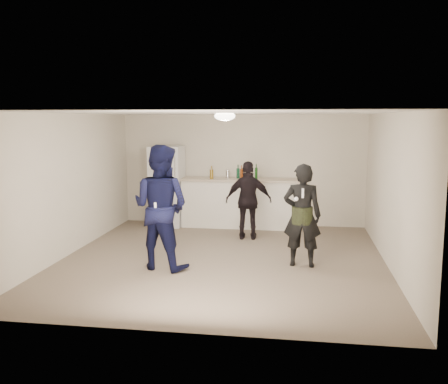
# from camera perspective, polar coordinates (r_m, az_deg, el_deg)

# --- Properties ---
(floor) EXTENTS (6.00, 6.00, 0.00)m
(floor) POSITION_cam_1_polar(r_m,az_deg,el_deg) (8.67, -0.20, -7.74)
(floor) COLOR #6B5B4C
(floor) RESTS_ON ground
(ceiling) EXTENTS (6.00, 6.00, 0.00)m
(ceiling) POSITION_cam_1_polar(r_m,az_deg,el_deg) (8.33, -0.21, 9.03)
(ceiling) COLOR silver
(ceiling) RESTS_ON wall_back
(wall_back) EXTENTS (6.00, 0.00, 6.00)m
(wall_back) POSITION_cam_1_polar(r_m,az_deg,el_deg) (11.36, 2.12, 2.53)
(wall_back) COLOR beige
(wall_back) RESTS_ON floor
(wall_front) EXTENTS (6.00, 0.00, 6.00)m
(wall_front) POSITION_cam_1_polar(r_m,az_deg,el_deg) (5.50, -5.02, -3.76)
(wall_front) COLOR beige
(wall_front) RESTS_ON floor
(wall_left) EXTENTS (0.00, 6.00, 6.00)m
(wall_left) POSITION_cam_1_polar(r_m,az_deg,el_deg) (9.23, -17.32, 0.81)
(wall_left) COLOR beige
(wall_left) RESTS_ON floor
(wall_right) EXTENTS (0.00, 6.00, 6.00)m
(wall_right) POSITION_cam_1_polar(r_m,az_deg,el_deg) (8.44, 18.58, 0.07)
(wall_right) COLOR beige
(wall_right) RESTS_ON floor
(counter) EXTENTS (2.60, 0.56, 1.05)m
(counter) POSITION_cam_1_polar(r_m,az_deg,el_deg) (11.13, 1.93, -1.36)
(counter) COLOR white
(counter) RESTS_ON floor
(counter_top) EXTENTS (2.68, 0.64, 0.04)m
(counter_top) POSITION_cam_1_polar(r_m,az_deg,el_deg) (11.05, 1.94, 1.43)
(counter_top) COLOR #B7A68E
(counter_top) RESTS_ON counter
(fridge) EXTENTS (0.70, 0.70, 1.80)m
(fridge) POSITION_cam_1_polar(r_m,az_deg,el_deg) (11.32, -6.52, 0.68)
(fridge) COLOR silver
(fridge) RESTS_ON floor
(fridge_handle) EXTENTS (0.02, 0.02, 0.60)m
(fridge_handle) POSITION_cam_1_polar(r_m,az_deg,el_deg) (10.85, -5.64, 2.49)
(fridge_handle) COLOR silver
(fridge_handle) RESTS_ON fridge
(ceiling_dome) EXTENTS (0.36, 0.36, 0.16)m
(ceiling_dome) POSITION_cam_1_polar(r_m,az_deg,el_deg) (8.62, 0.10, 8.67)
(ceiling_dome) COLOR white
(ceiling_dome) RESTS_ON ceiling
(shaker) EXTENTS (0.08, 0.08, 0.17)m
(shaker) POSITION_cam_1_polar(r_m,az_deg,el_deg) (11.22, 0.43, 2.08)
(shaker) COLOR #BABABF
(shaker) RESTS_ON counter_top
(man) EXTENTS (1.13, 0.98, 2.00)m
(man) POSITION_cam_1_polar(r_m,az_deg,el_deg) (8.06, -7.26, -1.72)
(man) COLOR #101343
(man) RESTS_ON floor
(woman) EXTENTS (0.65, 0.45, 1.70)m
(woman) POSITION_cam_1_polar(r_m,az_deg,el_deg) (8.22, 8.92, -2.65)
(woman) COLOR black
(woman) RESTS_ON floor
(camo_shorts) EXTENTS (0.34, 0.34, 0.28)m
(camo_shorts) POSITION_cam_1_polar(r_m,az_deg,el_deg) (8.22, 8.92, -2.63)
(camo_shorts) COLOR #263317
(camo_shorts) RESTS_ON woman
(spectator) EXTENTS (0.94, 0.44, 1.57)m
(spectator) POSITION_cam_1_polar(r_m,az_deg,el_deg) (9.98, 2.83, -0.97)
(spectator) COLOR black
(spectator) RESTS_ON floor
(remote_man) EXTENTS (0.04, 0.04, 0.15)m
(remote_man) POSITION_cam_1_polar(r_m,az_deg,el_deg) (7.79, -7.82, -1.72)
(remote_man) COLOR white
(remote_man) RESTS_ON man
(nunchuk_man) EXTENTS (0.07, 0.07, 0.07)m
(nunchuk_man) POSITION_cam_1_polar(r_m,az_deg,el_deg) (7.79, -6.91, -2.22)
(nunchuk_man) COLOR white
(nunchuk_man) RESTS_ON man
(remote_woman) EXTENTS (0.04, 0.04, 0.15)m
(remote_woman) POSITION_cam_1_polar(r_m,az_deg,el_deg) (7.91, 8.99, -0.13)
(remote_woman) COLOR white
(remote_woman) RESTS_ON woman
(nunchuk_woman) EXTENTS (0.07, 0.07, 0.07)m
(nunchuk_woman) POSITION_cam_1_polar(r_m,az_deg,el_deg) (7.95, 8.26, -0.79)
(nunchuk_woman) COLOR white
(nunchuk_woman) RESTS_ON woman
(bottle_cluster) EXTENTS (1.07, 0.28, 0.25)m
(bottle_cluster) POSITION_cam_1_polar(r_m,az_deg,el_deg) (11.04, 0.90, 2.10)
(bottle_cluster) COLOR #825E12
(bottle_cluster) RESTS_ON counter_top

